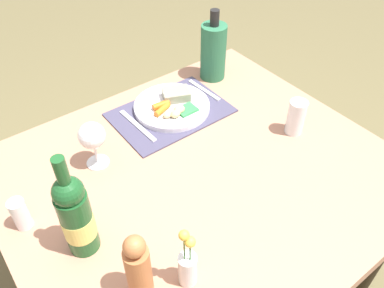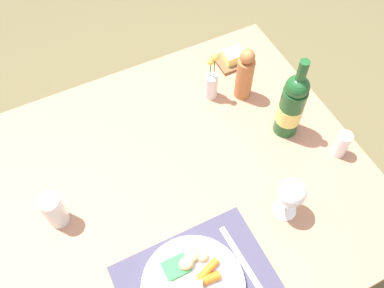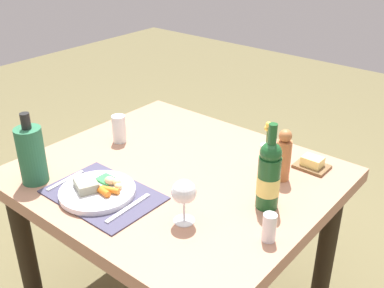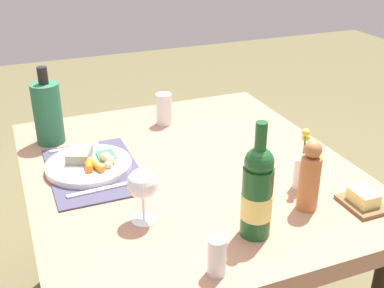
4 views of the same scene
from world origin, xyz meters
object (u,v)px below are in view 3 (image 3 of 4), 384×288
(dining_table, at_px, (176,193))
(knife, at_px, (128,208))
(salt_shaker, at_px, (269,227))
(pepper_mill, at_px, (283,156))
(flower_vase, at_px, (266,152))
(butter_dish, at_px, (312,164))
(wine_glass, at_px, (184,193))
(wine_bottle, at_px, (269,176))
(cooler_bottle, at_px, (31,154))
(dinner_plate, at_px, (97,190))
(water_tumbler, at_px, (119,130))
(fork, at_px, (65,180))

(dining_table, height_order, knife, knife)
(dining_table, xyz_separation_m, salt_shaker, (0.50, -0.13, 0.15))
(pepper_mill, bearing_deg, flower_vase, 156.55)
(butter_dish, distance_m, wine_glass, 0.63)
(wine_bottle, relative_size, cooler_bottle, 1.12)
(knife, height_order, wine_bottle, wine_bottle)
(butter_dish, xyz_separation_m, wine_bottle, (0.00, -0.35, 0.11))
(dinner_plate, bearing_deg, flower_vase, 58.08)
(pepper_mill, xyz_separation_m, water_tumbler, (-0.72, -0.18, -0.05))
(dining_table, height_order, fork, fork)
(salt_shaker, xyz_separation_m, cooler_bottle, (-0.87, -0.26, 0.07))
(wine_glass, distance_m, pepper_mill, 0.46)
(knife, relative_size, cooler_bottle, 0.74)
(dining_table, bearing_deg, butter_dish, 43.13)
(water_tumbler, height_order, cooler_bottle, cooler_bottle)
(wine_glass, relative_size, salt_shaker, 1.63)
(fork, height_order, butter_dish, butter_dish)
(butter_dish, height_order, flower_vase, flower_vase)
(butter_dish, relative_size, pepper_mill, 0.62)
(cooler_bottle, bearing_deg, wine_glass, 15.49)
(dining_table, height_order, cooler_bottle, cooler_bottle)
(fork, relative_size, cooler_bottle, 0.61)
(knife, relative_size, flower_vase, 1.05)
(dining_table, xyz_separation_m, pepper_mill, (0.35, 0.22, 0.20))
(fork, height_order, wine_glass, wine_glass)
(wine_glass, distance_m, salt_shaker, 0.29)
(dinner_plate, relative_size, flower_vase, 1.39)
(salt_shaker, bearing_deg, dinner_plate, -164.01)
(wine_glass, relative_size, cooler_bottle, 0.56)
(wine_bottle, bearing_deg, dinner_plate, -146.97)
(wine_glass, distance_m, water_tumbler, 0.67)
(fork, distance_m, pepper_mill, 0.83)
(butter_dish, distance_m, salt_shaker, 0.52)
(knife, height_order, pepper_mill, pepper_mill)
(water_tumbler, bearing_deg, cooler_bottle, -89.58)
(wine_bottle, bearing_deg, fork, -152.37)
(salt_shaker, xyz_separation_m, pepper_mill, (-0.15, 0.35, 0.05))
(wine_bottle, bearing_deg, pepper_mill, 105.03)
(butter_dish, height_order, pepper_mill, pepper_mill)
(fork, height_order, knife, same)
(dining_table, xyz_separation_m, wine_bottle, (0.40, 0.03, 0.22))
(wine_glass, height_order, water_tumbler, wine_glass)
(fork, distance_m, knife, 0.32)
(knife, bearing_deg, fork, -177.64)
(fork, relative_size, pepper_mill, 0.82)
(dining_table, height_order, pepper_mill, pepper_mill)
(fork, relative_size, butter_dish, 1.32)
(wine_glass, bearing_deg, cooler_bottle, -164.51)
(knife, height_order, cooler_bottle, cooler_bottle)
(water_tumbler, bearing_deg, wine_glass, -23.80)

